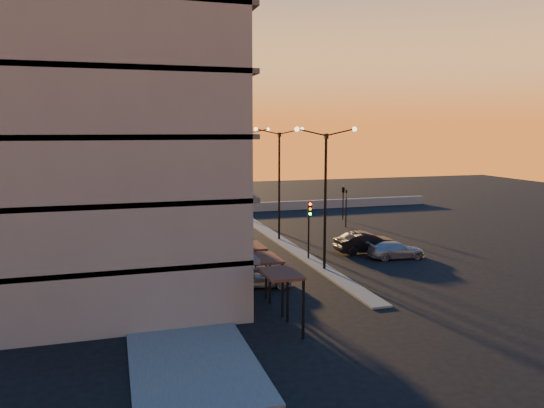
{
  "coord_description": "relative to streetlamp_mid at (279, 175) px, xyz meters",
  "views": [
    {
      "loc": [
        -13.32,
        -31.95,
        9.36
      ],
      "look_at": [
        -1.62,
        6.73,
        3.63
      ],
      "focal_mm": 35.0,
      "sensor_mm": 36.0,
      "label": 1
    }
  ],
  "objects": [
    {
      "name": "streetlamp_far",
      "position": [
        0.0,
        10.0,
        0.0
      ],
      "size": [
        4.32,
        0.32,
        9.51
      ],
      "color": "black",
      "rests_on": "ground"
    },
    {
      "name": "building",
      "position": [
        -14.0,
        -9.97,
        6.32
      ],
      "size": [
        14.35,
        17.08,
        25.0
      ],
      "color": "slate",
      "rests_on": "ground"
    },
    {
      "name": "median",
      "position": [
        0.0,
        0.0,
        -5.53
      ],
      "size": [
        1.2,
        36.0,
        0.12
      ],
      "primitive_type": "cube",
      "color": "#535350",
      "rests_on": "ground"
    },
    {
      "name": "traffic_light_main",
      "position": [
        0.0,
        -7.13,
        -2.7
      ],
      "size": [
        0.28,
        0.44,
        4.25
      ],
      "color": "black",
      "rests_on": "ground"
    },
    {
      "name": "car_sedan",
      "position": [
        5.0,
        -6.21,
        -4.8
      ],
      "size": [
        4.84,
        1.77,
        1.58
      ],
      "primitive_type": "imported",
      "rotation": [
        0.0,
        0.0,
        1.55
      ],
      "color": "black",
      "rests_on": "ground"
    },
    {
      "name": "sidewalk_west",
      "position": [
        -10.5,
        -6.0,
        -5.53
      ],
      "size": [
        5.0,
        40.0,
        0.12
      ],
      "primitive_type": "cube",
      "color": "#535350",
      "rests_on": "ground"
    },
    {
      "name": "streetlamp_mid",
      "position": [
        0.0,
        0.0,
        0.0
      ],
      "size": [
        4.32,
        0.32,
        9.51
      ],
      "color": "black",
      "rests_on": "ground"
    },
    {
      "name": "signal_east_a",
      "position": [
        8.0,
        4.0,
        -3.66
      ],
      "size": [
        0.13,
        0.16,
        3.6
      ],
      "color": "black",
      "rests_on": "ground"
    },
    {
      "name": "ground",
      "position": [
        0.0,
        -10.0,
        -5.59
      ],
      "size": [
        120.0,
        120.0,
        0.0
      ],
      "primitive_type": "plane",
      "color": "black",
      "rests_on": "ground"
    },
    {
      "name": "signal_east_b",
      "position": [
        9.5,
        8.0,
        -2.49
      ],
      "size": [
        0.42,
        1.99,
        3.6
      ],
      "color": "black",
      "rests_on": "ground"
    },
    {
      "name": "car_wagon",
      "position": [
        6.3,
        -8.41,
        -4.98
      ],
      "size": [
        4.32,
        2.04,
        1.22
      ],
      "primitive_type": "imported",
      "rotation": [
        0.0,
        0.0,
        1.49
      ],
      "color": "#919397",
      "rests_on": "ground"
    },
    {
      "name": "streetlamp_near",
      "position": [
        0.0,
        -10.0,
        0.0
      ],
      "size": [
        4.32,
        0.32,
        9.51
      ],
      "color": "black",
      "rests_on": "ground"
    },
    {
      "name": "parapet",
      "position": [
        2.0,
        16.0,
        -5.09
      ],
      "size": [
        44.0,
        0.5,
        1.0
      ],
      "primitive_type": "cube",
      "color": "slate",
      "rests_on": "ground"
    },
    {
      "name": "car_hatchback",
      "position": [
        -5.18,
        -12.32,
        -4.91
      ],
      "size": [
        4.29,
        2.5,
        1.37
      ],
      "primitive_type": "imported",
      "rotation": [
        0.0,
        0.0,
        1.34
      ],
      "color": "#929599",
      "rests_on": "ground"
    }
  ]
}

